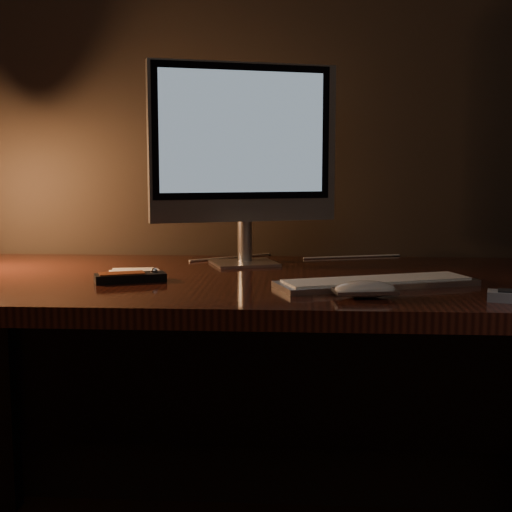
# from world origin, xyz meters

# --- Properties ---
(desk) EXTENTS (1.60, 0.75, 0.75)m
(desk) POSITION_xyz_m (0.00, 1.93, 0.62)
(desk) COLOR #39150D
(desk) RESTS_ON ground
(monitor) EXTENTS (0.47, 0.19, 0.51)m
(monitor) POSITION_xyz_m (-0.04, 2.05, 1.05)
(monitor) COLOR silver
(monitor) RESTS_ON desk
(keyboard) EXTENTS (0.45, 0.27, 0.02)m
(keyboard) POSITION_xyz_m (0.26, 1.75, 0.76)
(keyboard) COLOR silver
(keyboard) RESTS_ON desk
(mouse) EXTENTS (0.13, 0.08, 0.02)m
(mouse) POSITION_xyz_m (0.23, 1.61, 0.76)
(mouse) COLOR white
(mouse) RESTS_ON desk
(media_remote) EXTENTS (0.16, 0.11, 0.03)m
(media_remote) POSITION_xyz_m (-0.27, 1.77, 0.76)
(media_remote) COLOR black
(media_remote) RESTS_ON desk
(papers) EXTENTS (0.14, 0.11, 0.01)m
(papers) POSITION_xyz_m (-0.29, 1.90, 0.75)
(papers) COLOR white
(papers) RESTS_ON desk
(cable) EXTENTS (0.56, 0.27, 0.01)m
(cable) POSITION_xyz_m (0.09, 2.19, 0.75)
(cable) COLOR white
(cable) RESTS_ON desk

